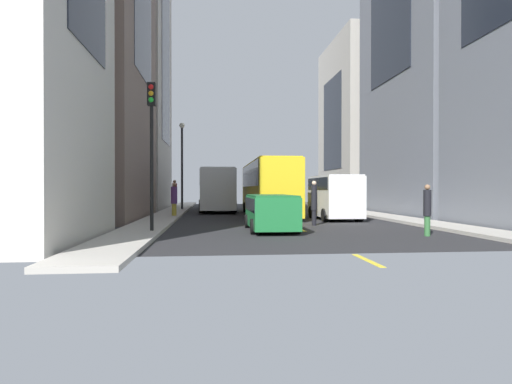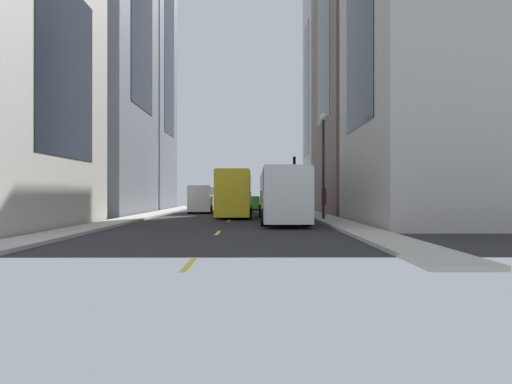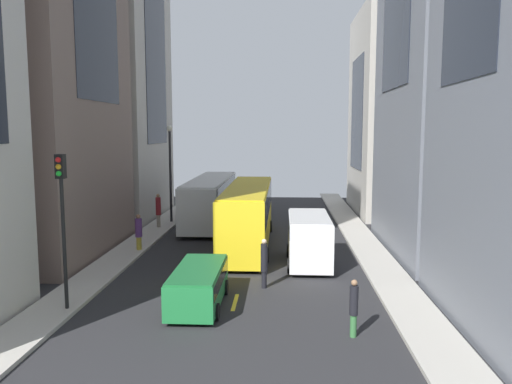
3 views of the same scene
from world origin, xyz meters
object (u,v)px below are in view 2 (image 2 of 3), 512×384
pedestrian_crossing_near (324,200)px  traffic_light_near_corner (294,172)px  car_green_0 (251,202)px  pedestrian_waiting_curb (203,200)px  city_bus_white (281,191)px  streetcar_yellow (236,190)px  pedestrian_walking_far (305,200)px  delivery_van_white (202,197)px  pedestrian_crossing_mid (227,200)px

pedestrian_crossing_near → traffic_light_near_corner: (0.52, -16.39, 2.83)m
car_green_0 → pedestrian_waiting_curb: bearing=-25.6°
pedestrian_crossing_near → pedestrian_waiting_curb: bearing=-5.6°
car_green_0 → pedestrian_crossing_near: bearing=109.3°
city_bus_white → traffic_light_near_corner: traffic_light_near_corner is taller
streetcar_yellow → pedestrian_waiting_curb: (4.45, -13.48, -1.06)m
pedestrian_crossing_near → pedestrian_walking_far: bearing=-32.4°
streetcar_yellow → delivery_van_white: (3.43, -4.41, -0.61)m
pedestrian_waiting_curb → traffic_light_near_corner: traffic_light_near_corner is taller
delivery_van_white → pedestrian_crossing_mid: 4.51m
pedestrian_crossing_near → pedestrian_crossing_mid: bearing=-5.8°
pedestrian_crossing_mid → pedestrian_waiting_curb: bearing=138.9°
streetcar_yellow → pedestrian_crossing_near: size_ratio=5.56×
pedestrian_walking_far → traffic_light_near_corner: (-0.04, -9.59, 3.01)m
delivery_van_white → traffic_light_near_corner: bearing=-142.5°
streetcar_yellow → delivery_van_white: streetcar_yellow is taller
pedestrian_waiting_curb → streetcar_yellow: bearing=111.4°
city_bus_white → delivery_van_white: bearing=-59.8°
city_bus_white → pedestrian_crossing_near: city_bus_white is taller
pedestrian_waiting_curb → pedestrian_crossing_near: bearing=124.6°
city_bus_white → traffic_light_near_corner: bearing=-98.4°
car_green_0 → pedestrian_waiting_curb: 6.29m
streetcar_yellow → delivery_van_white: bearing=-52.1°
streetcar_yellow → delivery_van_white: 5.62m
delivery_van_white → car_green_0: (-4.65, -6.36, -0.60)m
car_green_0 → delivery_van_white: bearing=53.8°
pedestrian_crossing_mid → traffic_light_near_corner: traffic_light_near_corner is taller
streetcar_yellow → pedestrian_waiting_curb: 14.24m
pedestrian_walking_far → car_green_0: bearing=26.2°
pedestrian_crossing_mid → traffic_light_near_corner: bearing=41.7°
city_bus_white → car_green_0: 18.09m
car_green_0 → pedestrian_crossing_near: (-5.42, 15.42, 0.48)m
pedestrian_walking_far → pedestrian_waiting_curb: (10.53, -11.33, -0.16)m
pedestrian_crossing_mid → traffic_light_near_corner: 8.68m
city_bus_white → pedestrian_crossing_near: bearing=-142.9°
delivery_van_white → pedestrian_crossing_mid: (-2.16, -3.94, -0.34)m
delivery_van_white → pedestrian_waiting_curb: 9.14m
delivery_van_white → pedestrian_waiting_curb: size_ratio=2.57×
pedestrian_waiting_curb → pedestrian_walking_far: bearing=136.1°
pedestrian_walking_far → pedestrian_waiting_curb: 15.47m
streetcar_yellow → pedestrian_waiting_curb: size_ratio=6.58×
city_bus_white → streetcar_yellow: (3.31, -7.17, 0.11)m
city_bus_white → pedestrian_crossing_near: (-3.32, -2.51, -0.61)m
pedestrian_waiting_curb → pedestrian_crossing_near: size_ratio=0.84×
streetcar_yellow → pedestrian_crossing_mid: 8.50m
city_bus_white → delivery_van_white: city_bus_white is taller
delivery_van_white → pedestrian_waiting_curb: (1.03, -9.07, -0.45)m
pedestrian_waiting_curb → pedestrian_crossing_near: 21.26m
pedestrian_walking_far → pedestrian_crossing_mid: pedestrian_crossing_mid is taller
pedestrian_crossing_mid → pedestrian_crossing_near: 15.22m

